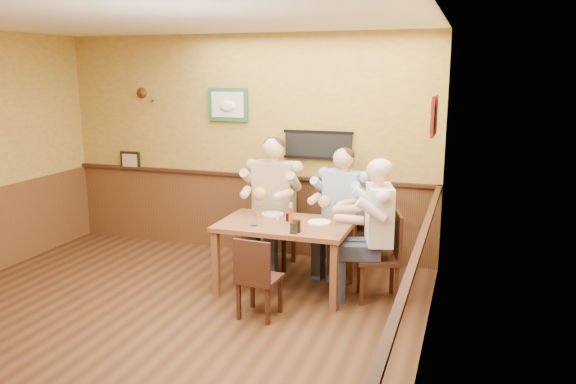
{
  "coord_description": "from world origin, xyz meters",
  "views": [
    {
      "loc": [
        2.81,
        -4.15,
        2.34
      ],
      "look_at": [
        1.0,
        1.29,
        1.1
      ],
      "focal_mm": 35.0,
      "sensor_mm": 36.0,
      "label": 1
    }
  ],
  "objects_px": {
    "chair_back_left": "(274,226)",
    "chair_right_end": "(378,256)",
    "dining_table": "(285,231)",
    "salt_shaker": "(278,216)",
    "cola_tumbler": "(296,226)",
    "diner_tan_shirt": "(274,209)",
    "water_glass_left": "(254,220)",
    "diner_white_elder": "(379,238)",
    "diner_blue_polo": "(343,216)",
    "hot_sauce_bottle": "(291,214)",
    "water_glass_mid": "(294,228)",
    "chair_back_right": "(343,233)",
    "pepper_shaker": "(287,217)",
    "chair_near_side": "(260,276)"
  },
  "relations": [
    {
      "from": "chair_back_right",
      "to": "water_glass_mid",
      "type": "height_order",
      "value": "chair_back_right"
    },
    {
      "from": "water_glass_mid",
      "to": "chair_back_right",
      "type": "bearing_deg",
      "value": 77.43
    },
    {
      "from": "dining_table",
      "to": "salt_shaker",
      "type": "xyz_separation_m",
      "value": [
        -0.11,
        0.08,
        0.14
      ]
    },
    {
      "from": "water_glass_left",
      "to": "cola_tumbler",
      "type": "bearing_deg",
      "value": -10.4
    },
    {
      "from": "chair_back_left",
      "to": "diner_white_elder",
      "type": "relative_size",
      "value": 0.75
    },
    {
      "from": "chair_back_left",
      "to": "water_glass_left",
      "type": "distance_m",
      "value": 0.94
    },
    {
      "from": "chair_back_right",
      "to": "dining_table",
      "type": "bearing_deg",
      "value": -105.81
    },
    {
      "from": "chair_back_left",
      "to": "diner_tan_shirt",
      "type": "distance_m",
      "value": 0.21
    },
    {
      "from": "chair_near_side",
      "to": "chair_right_end",
      "type": "bearing_deg",
      "value": -138.73
    },
    {
      "from": "diner_blue_polo",
      "to": "diner_white_elder",
      "type": "distance_m",
      "value": 0.91
    },
    {
      "from": "diner_tan_shirt",
      "to": "pepper_shaker",
      "type": "bearing_deg",
      "value": -58.74
    },
    {
      "from": "chair_back_right",
      "to": "diner_white_elder",
      "type": "xyz_separation_m",
      "value": [
        0.54,
        -0.74,
        0.2
      ]
    },
    {
      "from": "water_glass_mid",
      "to": "cola_tumbler",
      "type": "distance_m",
      "value": 0.05
    },
    {
      "from": "dining_table",
      "to": "salt_shaker",
      "type": "relative_size",
      "value": 15.92
    },
    {
      "from": "chair_right_end",
      "to": "diner_white_elder",
      "type": "relative_size",
      "value": 0.7
    },
    {
      "from": "dining_table",
      "to": "cola_tumbler",
      "type": "xyz_separation_m",
      "value": [
        0.22,
        -0.3,
        0.15
      ]
    },
    {
      "from": "water_glass_mid",
      "to": "cola_tumbler",
      "type": "bearing_deg",
      "value": 79.17
    },
    {
      "from": "dining_table",
      "to": "hot_sauce_bottle",
      "type": "distance_m",
      "value": 0.21
    },
    {
      "from": "chair_near_side",
      "to": "diner_tan_shirt",
      "type": "xyz_separation_m",
      "value": [
        -0.36,
        1.42,
        0.3
      ]
    },
    {
      "from": "chair_right_end",
      "to": "diner_tan_shirt",
      "type": "height_order",
      "value": "diner_tan_shirt"
    },
    {
      "from": "chair_right_end",
      "to": "hot_sauce_bottle",
      "type": "bearing_deg",
      "value": -102.96
    },
    {
      "from": "diner_white_elder",
      "to": "chair_back_right",
      "type": "bearing_deg",
      "value": -159.72
    },
    {
      "from": "water_glass_mid",
      "to": "chair_right_end",
      "type": "bearing_deg",
      "value": 26.33
    },
    {
      "from": "diner_tan_shirt",
      "to": "pepper_shaker",
      "type": "xyz_separation_m",
      "value": [
        0.37,
        -0.61,
        0.08
      ]
    },
    {
      "from": "chair_right_end",
      "to": "pepper_shaker",
      "type": "height_order",
      "value": "chair_right_end"
    },
    {
      "from": "diner_tan_shirt",
      "to": "hot_sauce_bottle",
      "type": "xyz_separation_m",
      "value": [
        0.44,
        -0.69,
        0.14
      ]
    },
    {
      "from": "pepper_shaker",
      "to": "chair_right_end",
      "type": "bearing_deg",
      "value": -1.84
    },
    {
      "from": "chair_back_left",
      "to": "diner_tan_shirt",
      "type": "bearing_deg",
      "value": 0.0
    },
    {
      "from": "chair_near_side",
      "to": "cola_tumbler",
      "type": "height_order",
      "value": "cola_tumbler"
    },
    {
      "from": "salt_shaker",
      "to": "pepper_shaker",
      "type": "distance_m",
      "value": 0.12
    },
    {
      "from": "chair_near_side",
      "to": "salt_shaker",
      "type": "bearing_deg",
      "value": -79.13
    },
    {
      "from": "chair_near_side",
      "to": "hot_sauce_bottle",
      "type": "xyz_separation_m",
      "value": [
        0.08,
        0.73,
        0.45
      ]
    },
    {
      "from": "chair_back_left",
      "to": "chair_right_end",
      "type": "bearing_deg",
      "value": -25.17
    },
    {
      "from": "water_glass_mid",
      "to": "hot_sauce_bottle",
      "type": "bearing_deg",
      "value": 112.16
    },
    {
      "from": "chair_right_end",
      "to": "cola_tumbler",
      "type": "bearing_deg",
      "value": -82.46
    },
    {
      "from": "water_glass_left",
      "to": "hot_sauce_bottle",
      "type": "xyz_separation_m",
      "value": [
        0.34,
        0.2,
        0.05
      ]
    },
    {
      "from": "water_glass_mid",
      "to": "chair_near_side",
      "type": "bearing_deg",
      "value": -119.71
    },
    {
      "from": "salt_shaker",
      "to": "water_glass_left",
      "type": "bearing_deg",
      "value": -118.97
    },
    {
      "from": "diner_blue_polo",
      "to": "water_glass_left",
      "type": "height_order",
      "value": "diner_blue_polo"
    },
    {
      "from": "chair_near_side",
      "to": "pepper_shaker",
      "type": "distance_m",
      "value": 0.9
    },
    {
      "from": "dining_table",
      "to": "salt_shaker",
      "type": "bearing_deg",
      "value": 143.34
    },
    {
      "from": "water_glass_mid",
      "to": "salt_shaker",
      "type": "bearing_deg",
      "value": 126.37
    },
    {
      "from": "dining_table",
      "to": "water_glass_left",
      "type": "xyz_separation_m",
      "value": [
        -0.27,
        -0.21,
        0.15
      ]
    },
    {
      "from": "dining_table",
      "to": "chair_right_end",
      "type": "height_order",
      "value": "chair_right_end"
    },
    {
      "from": "chair_back_right",
      "to": "diner_tan_shirt",
      "type": "distance_m",
      "value": 0.87
    },
    {
      "from": "diner_blue_polo",
      "to": "salt_shaker",
      "type": "relative_size",
      "value": 15.1
    },
    {
      "from": "water_glass_mid",
      "to": "salt_shaker",
      "type": "height_order",
      "value": "water_glass_mid"
    },
    {
      "from": "chair_back_right",
      "to": "hot_sauce_bottle",
      "type": "height_order",
      "value": "hot_sauce_bottle"
    },
    {
      "from": "diner_tan_shirt",
      "to": "salt_shaker",
      "type": "height_order",
      "value": "diner_tan_shirt"
    },
    {
      "from": "diner_tan_shirt",
      "to": "water_glass_left",
      "type": "xyz_separation_m",
      "value": [
        0.09,
        -0.89,
        0.1
      ]
    }
  ]
}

